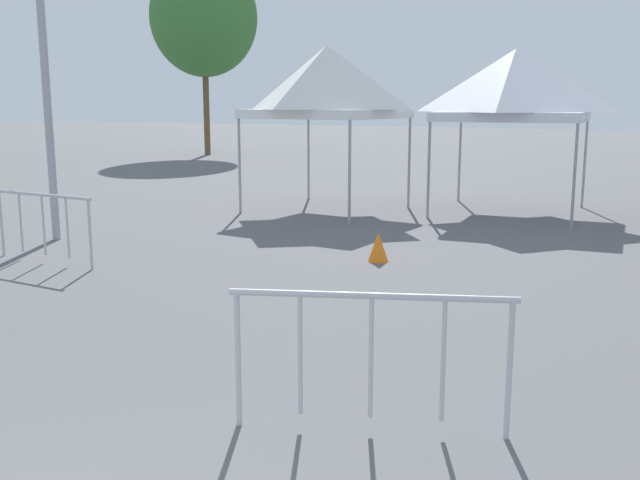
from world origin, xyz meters
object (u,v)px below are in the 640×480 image
(canopy_tent_behind_right, at_px, (514,85))
(crowd_barrier_mid_lot, at_px, (371,335))
(canopy_tent_left_of_center, at_px, (327,82))
(crowd_barrier_near_person, at_px, (43,214))
(tree_behind_tents_center, at_px, (204,17))
(traffic_cone_lot_center, at_px, (378,247))

(canopy_tent_behind_right, bearing_deg, crowd_barrier_mid_lot, -81.84)
(canopy_tent_left_of_center, xyz_separation_m, canopy_tent_behind_right, (3.76, 1.62, -0.08))
(crowd_barrier_near_person, height_order, crowd_barrier_mid_lot, same)
(canopy_tent_left_of_center, height_order, crowd_barrier_near_person, canopy_tent_left_of_center)
(tree_behind_tents_center, relative_size, crowd_barrier_mid_lot, 4.55)
(canopy_tent_left_of_center, bearing_deg, crowd_barrier_mid_lot, -61.34)
(canopy_tent_left_of_center, relative_size, tree_behind_tents_center, 0.41)
(tree_behind_tents_center, bearing_deg, crowd_barrier_near_person, -59.79)
(canopy_tent_left_of_center, distance_m, traffic_cone_lot_center, 6.06)
(traffic_cone_lot_center, bearing_deg, crowd_barrier_near_person, -151.61)
(canopy_tent_left_of_center, xyz_separation_m, crowd_barrier_near_person, (-1.35, -6.88, -2.12))
(canopy_tent_left_of_center, bearing_deg, canopy_tent_behind_right, 23.25)
(canopy_tent_behind_right, xyz_separation_m, traffic_cone_lot_center, (-0.60, -6.06, -2.57))
(tree_behind_tents_center, height_order, traffic_cone_lot_center, tree_behind_tents_center)
(tree_behind_tents_center, distance_m, crowd_barrier_mid_lot, 30.32)
(canopy_tent_left_of_center, distance_m, canopy_tent_behind_right, 4.10)
(crowd_barrier_near_person, bearing_deg, canopy_tent_behind_right, 58.96)
(canopy_tent_left_of_center, height_order, tree_behind_tents_center, tree_behind_tents_center)
(crowd_barrier_near_person, bearing_deg, crowd_barrier_mid_lot, -24.11)
(canopy_tent_left_of_center, distance_m, crowd_barrier_mid_lot, 11.49)
(tree_behind_tents_center, xyz_separation_m, traffic_cone_lot_center, (16.32, -17.85, -6.06))
(tree_behind_tents_center, height_order, crowd_barrier_near_person, tree_behind_tents_center)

